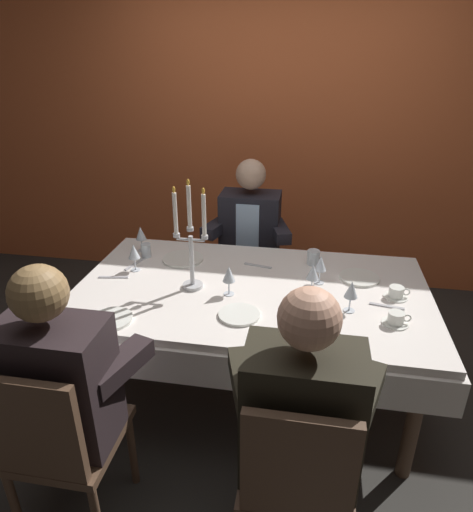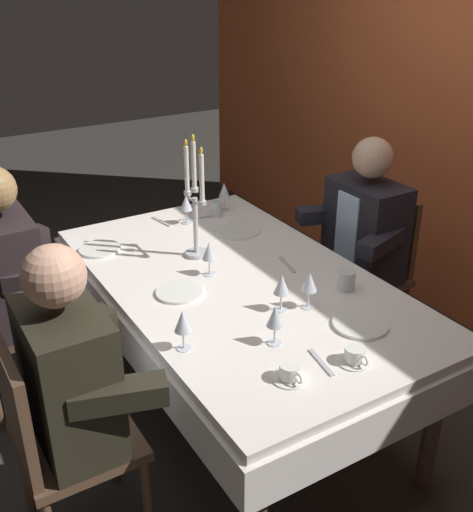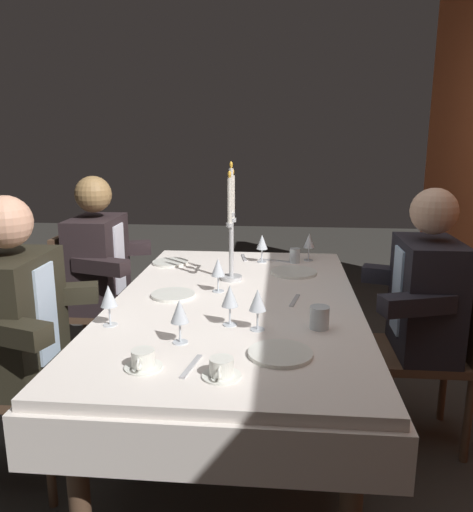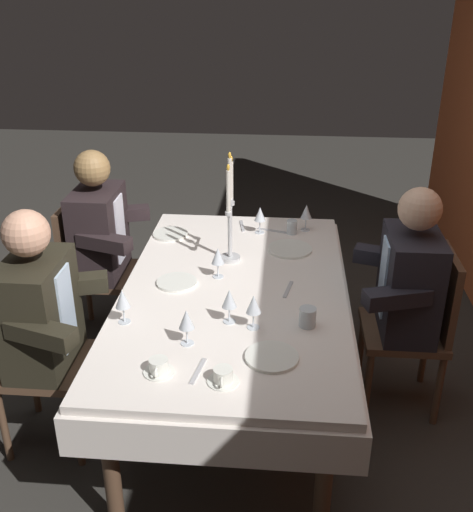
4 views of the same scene
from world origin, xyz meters
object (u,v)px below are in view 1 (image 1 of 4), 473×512
(candelabra, at_px, (191,245))
(wine_glass_3, at_px, (229,275))
(dinner_plate_2, at_px, (183,259))
(seated_diner_2, at_px, (302,415))
(dinner_plate_0, at_px, (239,315))
(seated_diner_1, at_px, (250,228))
(wine_glass_1, at_px, (313,272))
(wine_glass_4, at_px, (134,252))
(water_tumbler_1, at_px, (146,250))
(dinner_plate_1, at_px, (359,278))
(coffee_cup_1, at_px, (396,319))
(seated_diner_0, at_px, (57,383))
(dinner_plate_3, at_px, (111,319))
(wine_glass_5, at_px, (321,323))
(coffee_cup_0, at_px, (396,293))
(water_tumbler_0, at_px, (313,257))
(wine_glass_6, at_px, (321,264))
(wine_glass_2, at_px, (141,234))
(dining_table, at_px, (251,306))
(wine_glass_0, at_px, (351,290))

(candelabra, xyz_separation_m, wine_glass_3, (0.21, -0.04, -0.13))
(dinner_plate_2, height_order, seated_diner_2, seated_diner_2)
(dinner_plate_0, relative_size, seated_diner_1, 0.16)
(wine_glass_1, distance_m, wine_glass_4, 1.02)
(wine_glass_1, distance_m, water_tumbler_1, 1.06)
(dinner_plate_1, height_order, coffee_cup_1, coffee_cup_1)
(candelabra, xyz_separation_m, seated_diner_0, (-0.32, -0.83, -0.25))
(dinner_plate_3, bearing_deg, wine_glass_4, 99.06)
(dinner_plate_0, bearing_deg, wine_glass_5, -23.87)
(coffee_cup_0, bearing_deg, seated_diner_2, -116.19)
(seated_diner_0, bearing_deg, dinner_plate_0, 43.78)
(dinner_plate_1, xyz_separation_m, water_tumbler_1, (-1.29, 0.08, 0.04))
(dinner_plate_3, bearing_deg, wine_glass_1, 25.38)
(dinner_plate_3, relative_size, coffee_cup_0, 1.57)
(seated_diner_0, bearing_deg, water_tumbler_0, 52.24)
(seated_diner_1, bearing_deg, wine_glass_4, -125.22)
(dinner_plate_0, bearing_deg, wine_glass_1, 41.43)
(candelabra, height_order, dinner_plate_2, candelabra)
(wine_glass_1, xyz_separation_m, seated_diner_1, (-0.46, 0.88, -0.12))
(wine_glass_5, bearing_deg, seated_diner_0, -157.03)
(water_tumbler_1, height_order, coffee_cup_1, water_tumbler_1)
(dinner_plate_0, height_order, wine_glass_6, wine_glass_6)
(dinner_plate_3, xyz_separation_m, wine_glass_2, (-0.15, 0.80, 0.11))
(water_tumbler_1, height_order, seated_diner_2, seated_diner_2)
(wine_glass_4, relative_size, seated_diner_2, 0.13)
(dining_table, bearing_deg, seated_diner_0, -125.75)
(wine_glass_1, bearing_deg, water_tumbler_1, 164.97)
(wine_glass_6, xyz_separation_m, seated_diner_0, (-1.00, -1.00, -0.12))
(wine_glass_6, xyz_separation_m, water_tumbler_1, (-1.06, 0.16, -0.07))
(dining_table, relative_size, wine_glass_4, 11.83)
(wine_glass_3, relative_size, seated_diner_1, 0.13)
(wine_glass_1, height_order, wine_glass_4, same)
(wine_glass_5, relative_size, seated_diner_1, 0.13)
(water_tumbler_1, bearing_deg, dinner_plate_1, -3.37)
(wine_glass_0, bearing_deg, seated_diner_1, 121.89)
(dinner_plate_2, bearing_deg, wine_glass_5, -41.51)
(dining_table, bearing_deg, seated_diner_1, 98.81)
(wine_glass_5, bearing_deg, coffee_cup_0, 51.13)
(wine_glass_0, distance_m, water_tumbler_0, 0.55)
(candelabra, height_order, seated_diner_2, candelabra)
(wine_glass_6, xyz_separation_m, coffee_cup_0, (0.40, -0.09, -0.09))
(candelabra, distance_m, wine_glass_2, 0.62)
(coffee_cup_1, height_order, seated_diner_1, seated_diner_1)
(candelabra, distance_m, seated_diner_2, 1.07)
(candelabra, height_order, seated_diner_0, candelabra)
(dinner_plate_3, distance_m, seated_diner_2, 1.03)
(wine_glass_5, bearing_deg, dining_table, 128.30)
(water_tumbler_0, height_order, water_tumbler_1, water_tumbler_0)
(wine_glass_4, relative_size, coffee_cup_1, 1.24)
(wine_glass_1, relative_size, wine_glass_3, 1.00)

